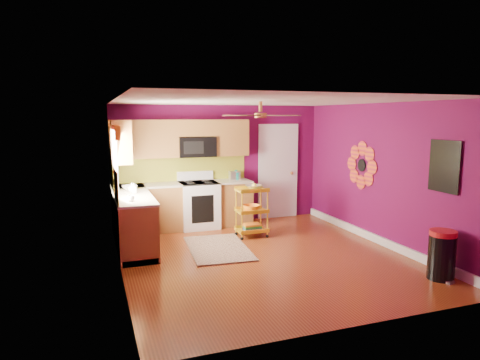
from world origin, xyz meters
name	(u,v)px	position (x,y,z in m)	size (l,w,h in m)	color
ground	(264,257)	(0.00, 0.00, 0.00)	(5.00, 5.00, 0.00)	#65280F
room_envelope	(267,157)	(0.03, 0.00, 1.63)	(4.54, 5.04, 2.52)	#5F0A42
lower_cabinets	(163,213)	(-1.35, 1.82, 0.43)	(2.81, 2.31, 0.94)	brown
electric_range	(199,204)	(-0.55, 2.17, 0.48)	(0.76, 0.66, 1.13)	white
upper_cabinetry	(163,141)	(-1.24, 2.17, 1.80)	(2.80, 2.30, 1.26)	brown
left_window	(115,149)	(-2.22, 1.05, 1.74)	(0.08, 1.35, 1.08)	white
panel_door	(278,172)	(1.35, 2.47, 1.02)	(0.95, 0.11, 2.15)	white
right_wall_art	(395,166)	(2.23, -0.34, 1.44)	(0.04, 2.74, 1.04)	black
ceiling_fan	(260,115)	(0.00, 0.20, 2.29)	(1.01, 1.01, 0.26)	#BF8C3F
shag_rug	(218,248)	(-0.59, 0.64, 0.01)	(0.98, 1.61, 0.02)	black
rolling_cart	(252,209)	(0.24, 1.18, 0.53)	(0.57, 0.42, 1.02)	yellow
trash_can	(442,255)	(1.97, -1.72, 0.35)	(0.44, 0.45, 0.70)	black
teal_kettle	(236,176)	(0.29, 2.27, 1.02)	(0.18, 0.18, 0.21)	#128B7F
toaster	(234,176)	(0.25, 2.26, 1.03)	(0.22, 0.15, 0.18)	beige
soap_bottle_a	(134,188)	(-1.91, 1.34, 1.03)	(0.08, 0.08, 0.18)	#EA3F72
soap_bottle_b	(132,188)	(-1.93, 1.38, 1.03)	(0.14, 0.14, 0.18)	white
counter_dish	(130,187)	(-1.94, 1.76, 0.98)	(0.29, 0.29, 0.07)	white
counter_cup	(131,198)	(-2.03, 0.60, 0.99)	(0.12, 0.12, 0.09)	white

